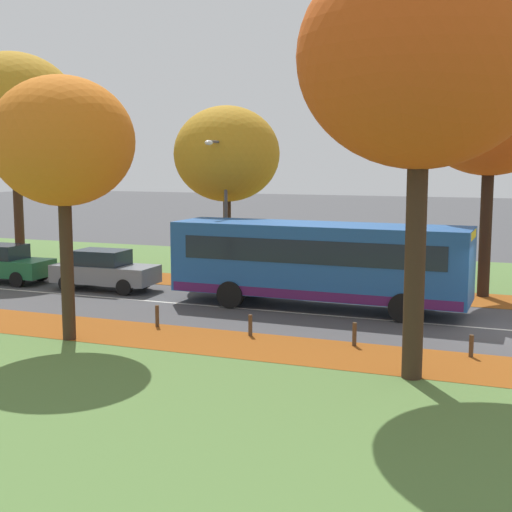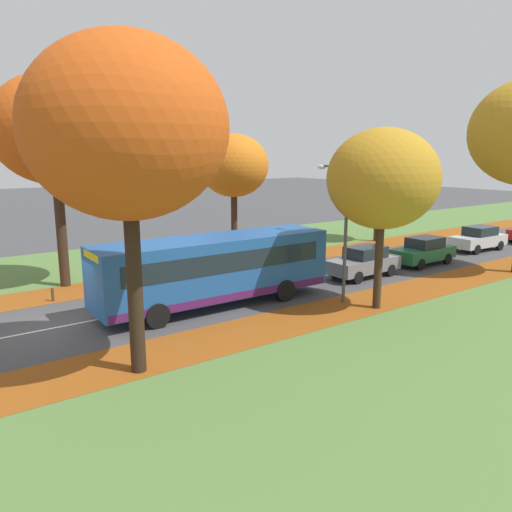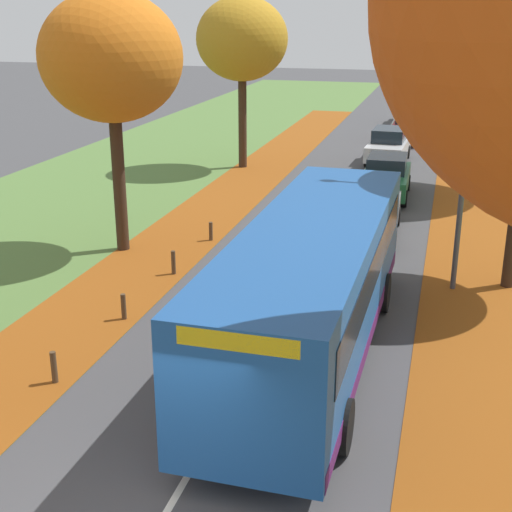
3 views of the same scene
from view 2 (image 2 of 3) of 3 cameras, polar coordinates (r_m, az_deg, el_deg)
name	(u,v)px [view 2 (image 2 of 3)]	position (r m, az deg, el deg)	size (l,w,h in m)	color
ground_plane	(52,328)	(20.46, -22.25, -7.65)	(160.00, 160.00, 0.00)	#424244
grass_verge_left	(299,240)	(37.63, 4.96, 1.84)	(12.00, 90.00, 0.01)	#517538
leaf_litter_left	(273,260)	(30.41, 1.97, -0.52)	(2.80, 60.00, 0.00)	#8C4714
leaf_litter_right	(394,295)	(24.00, 15.49, -4.33)	(2.80, 60.00, 0.00)	#8C4714
road_centre_line	(398,261)	(31.35, 15.92, -0.61)	(0.12, 80.00, 0.01)	silver
tree_left_nearest	(53,130)	(25.69, -22.17, 13.17)	(5.67, 5.67, 10.08)	#382619
tree_left_near	(234,166)	(29.57, -2.56, 10.22)	(4.07, 4.07, 7.55)	#382619
tree_left_mid	(380,163)	(37.62, 13.95, 10.24)	(4.05, 4.05, 7.55)	#382619
tree_right_nearest	(127,129)	(14.54, -14.57, 13.86)	(5.66, 5.66, 9.70)	black
tree_right_near	(383,179)	(20.97, 14.30, 8.51)	(4.53, 4.53, 7.48)	#382619
bollard_second	(53,295)	(23.91, -22.22, -4.12)	(0.12, 0.12, 0.61)	#4C3823
bollard_third	(121,283)	(24.75, -15.13, -3.03)	(0.12, 0.12, 0.68)	#4C3823
bollard_fourth	(181,274)	(25.95, -8.59, -2.10)	(0.12, 0.12, 0.65)	#4C3823
bollard_fifth	(233,266)	(27.45, -2.69, -1.17)	(0.12, 0.12, 0.69)	#4C3823
bollard_sixth	(278,260)	(29.21, 2.54, -0.44)	(0.12, 0.12, 0.61)	#4C3823
streetlamp_right	(341,217)	(21.88, 9.65, 4.38)	(1.89, 0.28, 6.00)	#47474C
bus	(215,267)	(21.29, -4.75, -1.26)	(2.77, 10.43, 2.98)	#1E5199
car_grey_lead	(364,262)	(26.94, 12.21, -0.65)	(1.88, 4.25, 1.62)	slate
car_green_following	(423,251)	(30.82, 18.58, 0.56)	(1.85, 4.23, 1.62)	#1E6038
car_silver_third_in_line	(478,238)	(36.62, 24.08, 1.85)	(1.91, 4.26, 1.62)	#B7BABF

